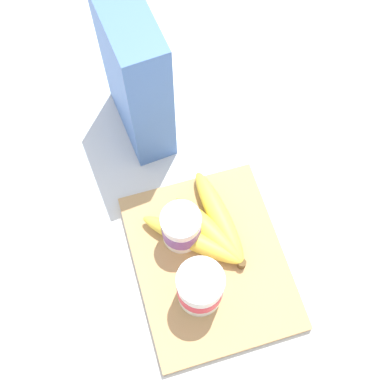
# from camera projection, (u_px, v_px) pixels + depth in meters

# --- Properties ---
(ground_plane) EXTENTS (2.40, 2.40, 0.00)m
(ground_plane) POSITION_uv_depth(u_px,v_px,m) (210.00, 263.00, 0.84)
(ground_plane) COLOR silver
(cutting_board) EXTENTS (0.30, 0.24, 0.02)m
(cutting_board) POSITION_uv_depth(u_px,v_px,m) (210.00, 261.00, 0.84)
(cutting_board) COLOR tan
(cutting_board) RESTS_ON ground_plane
(cereal_box) EXTENTS (0.18, 0.09, 0.28)m
(cereal_box) POSITION_uv_depth(u_px,v_px,m) (136.00, 77.00, 0.83)
(cereal_box) COLOR #4770B7
(cereal_box) RESTS_ON ground_plane
(yogurt_cup_front) EXTENTS (0.07, 0.07, 0.09)m
(yogurt_cup_front) POSITION_uv_depth(u_px,v_px,m) (200.00, 288.00, 0.76)
(yogurt_cup_front) COLOR white
(yogurt_cup_front) RESTS_ON cutting_board
(yogurt_cup_back) EXTENTS (0.07, 0.07, 0.08)m
(yogurt_cup_back) POSITION_uv_depth(u_px,v_px,m) (181.00, 228.00, 0.81)
(yogurt_cup_back) COLOR white
(yogurt_cup_back) RESTS_ON cutting_board
(banana_bunch) EXTENTS (0.19, 0.16, 0.03)m
(banana_bunch) POSITION_uv_depth(u_px,v_px,m) (207.00, 228.00, 0.83)
(banana_bunch) COLOR yellow
(banana_bunch) RESTS_ON cutting_board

